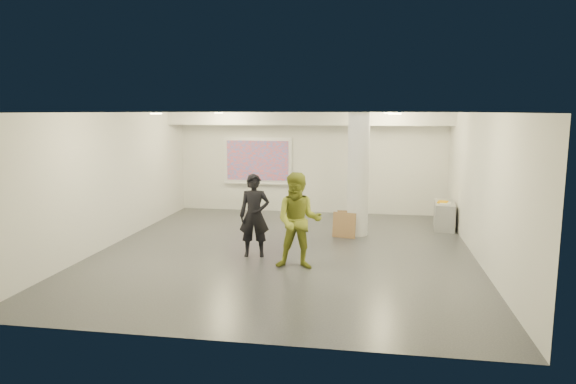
% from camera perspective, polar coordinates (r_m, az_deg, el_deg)
% --- Properties ---
extents(floor, '(8.00, 9.00, 0.01)m').
position_cam_1_polar(floor, '(11.27, -0.33, -6.61)').
color(floor, '#34363B').
rests_on(floor, ground).
extents(ceiling, '(8.00, 9.00, 0.01)m').
position_cam_1_polar(ceiling, '(10.85, -0.35, 8.84)').
color(ceiling, white).
rests_on(ceiling, floor).
extents(wall_back, '(8.00, 0.01, 3.00)m').
position_cam_1_polar(wall_back, '(15.38, 2.49, 3.27)').
color(wall_back, silver).
rests_on(wall_back, floor).
extents(wall_front, '(8.00, 0.01, 3.00)m').
position_cam_1_polar(wall_front, '(6.64, -6.92, -4.37)').
color(wall_front, silver).
rests_on(wall_front, floor).
extents(wall_left, '(0.01, 9.00, 3.00)m').
position_cam_1_polar(wall_left, '(12.28, -19.07, 1.34)').
color(wall_left, silver).
rests_on(wall_left, floor).
extents(wall_right, '(0.01, 9.00, 3.00)m').
position_cam_1_polar(wall_right, '(11.02, 20.62, 0.44)').
color(wall_right, silver).
rests_on(wall_right, floor).
extents(soffit_band, '(8.00, 1.10, 0.36)m').
position_cam_1_polar(soffit_band, '(14.76, 2.27, 8.16)').
color(soffit_band, silver).
rests_on(soffit_band, ceiling).
extents(downlight_nw, '(0.22, 0.22, 0.02)m').
position_cam_1_polar(downlight_nw, '(13.80, -7.71, 8.70)').
color(downlight_nw, '#EBDF89').
rests_on(downlight_nw, ceiling).
extents(downlight_ne, '(0.22, 0.22, 0.02)m').
position_cam_1_polar(downlight_ne, '(13.20, 11.10, 8.61)').
color(downlight_ne, '#EBDF89').
rests_on(downlight_ne, ceiling).
extents(downlight_sw, '(0.22, 0.22, 0.02)m').
position_cam_1_polar(downlight_sw, '(10.04, -14.45, 8.43)').
color(downlight_sw, '#EBDF89').
rests_on(downlight_sw, ceiling).
extents(downlight_se, '(0.22, 0.22, 0.02)m').
position_cam_1_polar(downlight_se, '(9.21, 11.80, 8.50)').
color(downlight_se, '#EBDF89').
rests_on(downlight_se, ceiling).
extents(column, '(0.52, 0.52, 3.00)m').
position_cam_1_polar(column, '(12.60, 7.80, 1.93)').
color(column, silver).
rests_on(column, floor).
extents(projection_screen, '(2.10, 0.13, 1.42)m').
position_cam_1_polar(projection_screen, '(15.61, -3.38, 3.44)').
color(projection_screen, white).
rests_on(projection_screen, wall_back).
extents(credenza, '(0.59, 1.22, 0.69)m').
position_cam_1_polar(credenza, '(13.98, 16.97, -2.49)').
color(credenza, gray).
rests_on(credenza, floor).
extents(papers_stack, '(0.33, 0.39, 0.02)m').
position_cam_1_polar(papers_stack, '(13.77, 17.11, -1.16)').
color(papers_stack, silver).
rests_on(papers_stack, credenza).
extents(postit_pad, '(0.32, 0.39, 0.03)m').
position_cam_1_polar(postit_pad, '(13.83, 16.83, -1.08)').
color(postit_pad, '#E79F00').
rests_on(postit_pad, credenza).
extents(cardboard_back, '(0.57, 0.25, 0.61)m').
position_cam_1_polar(cardboard_back, '(12.45, 6.25, -3.69)').
color(cardboard_back, olive).
rests_on(cardboard_back, floor).
extents(cardboard_front, '(0.57, 0.22, 0.62)m').
position_cam_1_polar(cardboard_front, '(12.67, 6.76, -3.48)').
color(cardboard_front, olive).
rests_on(cardboard_front, floor).
extents(woman, '(0.69, 0.51, 1.74)m').
position_cam_1_polar(woman, '(10.75, -3.75, -2.62)').
color(woman, black).
rests_on(woman, floor).
extents(man, '(0.95, 0.75, 1.87)m').
position_cam_1_polar(man, '(9.87, 1.19, -3.24)').
color(man, olive).
rests_on(man, floor).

